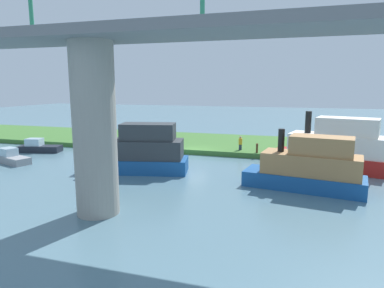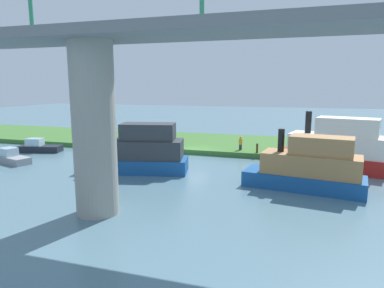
{
  "view_description": "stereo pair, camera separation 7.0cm",
  "coord_description": "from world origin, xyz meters",
  "px_view_note": "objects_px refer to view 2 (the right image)",
  "views": [
    {
      "loc": [
        -9.47,
        31.62,
        6.8
      ],
      "look_at": [
        -1.24,
        5.0,
        2.0
      ],
      "focal_mm": 31.8,
      "sensor_mm": 36.0,
      "label": 1
    },
    {
      "loc": [
        -9.54,
        31.6,
        6.8
      ],
      "look_at": [
        -1.24,
        5.0,
        2.0
      ],
      "focal_mm": 31.8,
      "sensor_mm": 36.0,
      "label": 2
    }
  ],
  "objects_px": {
    "pontoon_yellow": "(334,148)",
    "motorboat_red": "(138,152)",
    "motorboat_white": "(11,158)",
    "riverboat_paddlewheel": "(39,147)",
    "mooring_post": "(257,148)",
    "person_on_bank": "(241,143)",
    "houseboat_blue": "(308,168)",
    "bridge_pylon": "(94,130)"
  },
  "relations": [
    {
      "from": "pontoon_yellow",
      "to": "motorboat_red",
      "type": "relative_size",
      "value": 1.1
    },
    {
      "from": "motorboat_white",
      "to": "pontoon_yellow",
      "type": "bearing_deg",
      "value": -167.25
    },
    {
      "from": "riverboat_paddlewheel",
      "to": "mooring_post",
      "type": "bearing_deg",
      "value": -170.62
    },
    {
      "from": "person_on_bank",
      "to": "houseboat_blue",
      "type": "height_order",
      "value": "houseboat_blue"
    },
    {
      "from": "mooring_post",
      "to": "houseboat_blue",
      "type": "bearing_deg",
      "value": 115.82
    },
    {
      "from": "mooring_post",
      "to": "riverboat_paddlewheel",
      "type": "relative_size",
      "value": 0.2
    },
    {
      "from": "person_on_bank",
      "to": "riverboat_paddlewheel",
      "type": "relative_size",
      "value": 0.31
    },
    {
      "from": "person_on_bank",
      "to": "pontoon_yellow",
      "type": "distance_m",
      "value": 8.94
    },
    {
      "from": "person_on_bank",
      "to": "pontoon_yellow",
      "type": "bearing_deg",
      "value": 157.49
    },
    {
      "from": "mooring_post",
      "to": "motorboat_red",
      "type": "xyz_separation_m",
      "value": [
        8.43,
        8.01,
        0.63
      ]
    },
    {
      "from": "houseboat_blue",
      "to": "motorboat_red",
      "type": "relative_size",
      "value": 0.92
    },
    {
      "from": "bridge_pylon",
      "to": "riverboat_paddlewheel",
      "type": "height_order",
      "value": "bridge_pylon"
    },
    {
      "from": "houseboat_blue",
      "to": "mooring_post",
      "type": "bearing_deg",
      "value": -64.18
    },
    {
      "from": "pontoon_yellow",
      "to": "motorboat_red",
      "type": "bearing_deg",
      "value": 20.68
    },
    {
      "from": "riverboat_paddlewheel",
      "to": "motorboat_white",
      "type": "bearing_deg",
      "value": 104.82
    },
    {
      "from": "bridge_pylon",
      "to": "pontoon_yellow",
      "type": "height_order",
      "value": "bridge_pylon"
    },
    {
      "from": "mooring_post",
      "to": "pontoon_yellow",
      "type": "xyz_separation_m",
      "value": [
        -6.49,
        2.38,
        0.78
      ]
    },
    {
      "from": "motorboat_red",
      "to": "riverboat_paddlewheel",
      "type": "xyz_separation_m",
      "value": [
        13.55,
        -4.38,
        -1.07
      ]
    },
    {
      "from": "pontoon_yellow",
      "to": "riverboat_paddlewheel",
      "type": "xyz_separation_m",
      "value": [
        28.47,
        1.25,
        -1.23
      ]
    },
    {
      "from": "houseboat_blue",
      "to": "riverboat_paddlewheel",
      "type": "height_order",
      "value": "houseboat_blue"
    },
    {
      "from": "mooring_post",
      "to": "riverboat_paddlewheel",
      "type": "bearing_deg",
      "value": 9.38
    },
    {
      "from": "mooring_post",
      "to": "houseboat_blue",
      "type": "height_order",
      "value": "houseboat_blue"
    },
    {
      "from": "mooring_post",
      "to": "person_on_bank",
      "type": "bearing_deg",
      "value": -30.55
    },
    {
      "from": "bridge_pylon",
      "to": "motorboat_red",
      "type": "xyz_separation_m",
      "value": [
        1.89,
        -8.81,
        -2.93
      ]
    },
    {
      "from": "pontoon_yellow",
      "to": "motorboat_white",
      "type": "bearing_deg",
      "value": 12.75
    },
    {
      "from": "mooring_post",
      "to": "houseboat_blue",
      "type": "distance_m",
      "value": 9.95
    },
    {
      "from": "person_on_bank",
      "to": "riverboat_paddlewheel",
      "type": "height_order",
      "value": "person_on_bank"
    },
    {
      "from": "motorboat_red",
      "to": "bridge_pylon",
      "type": "bearing_deg",
      "value": 102.1
    },
    {
      "from": "pontoon_yellow",
      "to": "riverboat_paddlewheel",
      "type": "height_order",
      "value": "pontoon_yellow"
    },
    {
      "from": "person_on_bank",
      "to": "pontoon_yellow",
      "type": "relative_size",
      "value": 0.14
    },
    {
      "from": "motorboat_red",
      "to": "riverboat_paddlewheel",
      "type": "distance_m",
      "value": 14.28
    },
    {
      "from": "person_on_bank",
      "to": "motorboat_red",
      "type": "relative_size",
      "value": 0.16
    },
    {
      "from": "bridge_pylon",
      "to": "pontoon_yellow",
      "type": "bearing_deg",
      "value": -132.08
    },
    {
      "from": "riverboat_paddlewheel",
      "to": "pontoon_yellow",
      "type": "bearing_deg",
      "value": -177.49
    },
    {
      "from": "bridge_pylon",
      "to": "person_on_bank",
      "type": "height_order",
      "value": "bridge_pylon"
    },
    {
      "from": "houseboat_blue",
      "to": "person_on_bank",
      "type": "bearing_deg",
      "value": -58.64
    },
    {
      "from": "motorboat_red",
      "to": "riverboat_paddlewheel",
      "type": "relative_size",
      "value": 1.96
    },
    {
      "from": "motorboat_white",
      "to": "houseboat_blue",
      "type": "bearing_deg",
      "value": 179.06
    },
    {
      "from": "motorboat_white",
      "to": "bridge_pylon",
      "type": "bearing_deg",
      "value": 149.63
    },
    {
      "from": "bridge_pylon",
      "to": "motorboat_white",
      "type": "height_order",
      "value": "bridge_pylon"
    },
    {
      "from": "person_on_bank",
      "to": "motorboat_red",
      "type": "height_order",
      "value": "motorboat_red"
    },
    {
      "from": "houseboat_blue",
      "to": "motorboat_red",
      "type": "height_order",
      "value": "motorboat_red"
    }
  ]
}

